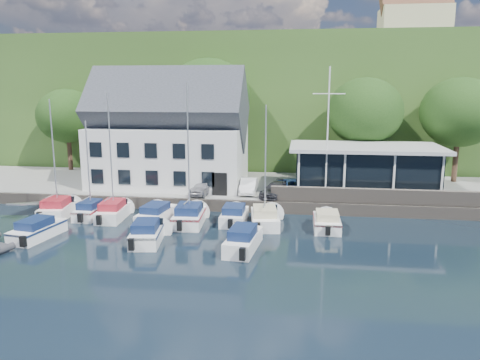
{
  "coord_description": "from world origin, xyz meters",
  "views": [
    {
      "loc": [
        5.4,
        -26.14,
        10.33
      ],
      "look_at": [
        0.73,
        9.0,
        3.13
      ],
      "focal_mm": 35.0,
      "sensor_mm": 36.0,
      "label": 1
    }
  ],
  "objects": [
    {
      "name": "car_dgrey",
      "position": [
        3.31,
        12.86,
        1.6
      ],
      "size": [
        2.96,
        4.42,
        1.19
      ],
      "primitive_type": "imported",
      "rotation": [
        0.0,
        0.0,
        -0.35
      ],
      "color": "#2A2B2F",
      "rests_on": "quay"
    },
    {
      "name": "hillside",
      "position": [
        0.0,
        62.0,
        8.0
      ],
      "size": [
        160.0,
        75.0,
        16.0
      ],
      "primitive_type": "cube",
      "color": "#2D4B1C",
      "rests_on": "ground"
    },
    {
      "name": "farmhouse",
      "position": [
        22.0,
        52.0,
        20.1
      ],
      "size": [
        10.4,
        7.0,
        8.2
      ],
      "primitive_type": null,
      "color": "beige",
      "rests_on": "hillside"
    },
    {
      "name": "tree_2",
      "position": [
        -4.45,
        22.74,
        7.07
      ],
      "size": [
        8.88,
        8.88,
        12.14
      ],
      "primitive_type": null,
      "color": "black",
      "rests_on": "quay"
    },
    {
      "name": "boat_r1_2",
      "position": [
        -9.15,
        7.81,
        4.53
      ],
      "size": [
        2.37,
        6.33,
        9.07
      ],
      "primitive_type": null,
      "rotation": [
        0.0,
        0.0,
        0.07
      ],
      "color": "white",
      "rests_on": "ground"
    },
    {
      "name": "quay_face",
      "position": [
        0.0,
        11.0,
        0.5
      ],
      "size": [
        60.0,
        0.3,
        1.0
      ],
      "primitive_type": "cube",
      "color": "#5F564C",
      "rests_on": "ground"
    },
    {
      "name": "boat_r1_1",
      "position": [
        -11.05,
        7.83,
        4.3
      ],
      "size": [
        1.87,
        5.16,
        8.6
      ],
      "primitive_type": null,
      "rotation": [
        0.0,
        0.0,
        -0.03
      ],
      "color": "white",
      "rests_on": "ground"
    },
    {
      "name": "quay",
      "position": [
        0.0,
        17.5,
        0.5
      ],
      "size": [
        60.0,
        13.0,
        1.0
      ],
      "primitive_type": "cube",
      "color": "gray",
      "rests_on": "ground"
    },
    {
      "name": "boat_r2_2",
      "position": [
        -4.68,
        2.63,
        0.77
      ],
      "size": [
        2.78,
        5.86,
        1.55
      ],
      "primitive_type": null,
      "rotation": [
        0.0,
        0.0,
        0.14
      ],
      "color": "white",
      "rests_on": "ground"
    },
    {
      "name": "tree_5",
      "position": [
        20.37,
        21.45,
        6.06
      ],
      "size": [
        7.41,
        7.41,
        10.12
      ],
      "primitive_type": null,
      "color": "black",
      "rests_on": "quay"
    },
    {
      "name": "ground",
      "position": [
        0.0,
        0.0,
        0.0
      ],
      "size": [
        180.0,
        180.0,
        0.0
      ],
      "primitive_type": "plane",
      "color": "black",
      "rests_on": "ground"
    },
    {
      "name": "boat_r1_6",
      "position": [
        2.81,
        7.49,
        4.5
      ],
      "size": [
        2.96,
        6.37,
        9.0
      ],
      "primitive_type": null,
      "rotation": [
        0.0,
        0.0,
        0.13
      ],
      "color": "white",
      "rests_on": "ground"
    },
    {
      "name": "harbor_building",
      "position": [
        -7.0,
        16.5,
        5.35
      ],
      "size": [
        14.4,
        8.2,
        8.7
      ],
      "primitive_type": null,
      "color": "silver",
      "rests_on": "quay"
    },
    {
      "name": "boat_r1_4",
      "position": [
        -2.87,
        7.15,
        4.79
      ],
      "size": [
        2.65,
        6.39,
        9.59
      ],
      "primitive_type": null,
      "rotation": [
        0.0,
        0.0,
        0.07
      ],
      "color": "white",
      "rests_on": "ground"
    },
    {
      "name": "gangway",
      "position": [
        -16.5,
        9.0,
        0.0
      ],
      "size": [
        1.2,
        6.0,
        1.4
      ],
      "primitive_type": null,
      "color": "#BCBDC1",
      "rests_on": "ground"
    },
    {
      "name": "boat_r1_0",
      "position": [
        -13.82,
        7.79,
        4.7
      ],
      "size": [
        2.97,
        6.06,
        9.41
      ],
      "primitive_type": null,
      "rotation": [
        0.0,
        0.0,
        0.14
      ],
      "color": "white",
      "rests_on": "ground"
    },
    {
      "name": "car_white",
      "position": [
        0.86,
        13.84,
        1.65
      ],
      "size": [
        1.45,
        3.96,
        1.3
      ],
      "primitive_type": "imported",
      "rotation": [
        0.0,
        0.0,
        0.02
      ],
      "color": "white",
      "rests_on": "quay"
    },
    {
      "name": "tree_1",
      "position": [
        -12.68,
        22.29,
        5.7
      ],
      "size": [
        6.87,
        6.87,
        9.39
      ],
      "primitive_type": null,
      "color": "black",
      "rests_on": "quay"
    },
    {
      "name": "flagpole",
      "position": [
        7.48,
        12.83,
        6.41
      ],
      "size": [
        2.6,
        0.2,
        10.82
      ],
      "primitive_type": null,
      "color": "silver",
      "rests_on": "quay"
    },
    {
      "name": "boat_r2_0",
      "position": [
        -12.46,
        2.54,
        0.72
      ],
      "size": [
        2.84,
        6.28,
        1.43
      ],
      "primitive_type": null,
      "rotation": [
        0.0,
        0.0,
        -0.15
      ],
      "color": "white",
      "rests_on": "ground"
    },
    {
      "name": "boat_r1_7",
      "position": [
        7.37,
        7.23,
        0.69
      ],
      "size": [
        2.1,
        5.34,
        1.38
      ],
      "primitive_type": null,
      "rotation": [
        0.0,
        0.0,
        0.01
      ],
      "color": "white",
      "rests_on": "ground"
    },
    {
      "name": "club_pavilion",
      "position": [
        11.0,
        16.0,
        3.05
      ],
      "size": [
        13.2,
        7.2,
        4.1
      ],
      "primitive_type": null,
      "color": "black",
      "rests_on": "quay"
    },
    {
      "name": "tree_4",
      "position": [
        11.5,
        21.44,
        6.06
      ],
      "size": [
        7.4,
        7.4,
        10.11
      ],
      "primitive_type": null,
      "color": "black",
      "rests_on": "quay"
    },
    {
      "name": "boat_r1_3",
      "position": [
        -5.61,
        7.61,
        0.7
      ],
      "size": [
        2.7,
        6.46,
        1.39
      ],
      "primitive_type": null,
      "rotation": [
        0.0,
        0.0,
        -0.12
      ],
      "color": "white",
      "rests_on": "ground"
    },
    {
      "name": "car_silver",
      "position": [
        -2.97,
        12.84,
        1.63
      ],
      "size": [
        2.37,
        3.94,
        1.25
      ],
      "primitive_type": "imported",
      "rotation": [
        0.0,
        0.0,
        -0.26
      ],
      "color": "#A4A4A9",
      "rests_on": "quay"
    },
    {
      "name": "car_blue",
      "position": [
        4.78,
        13.61,
        1.7
      ],
      "size": [
        2.71,
        4.41,
        1.41
      ],
      "primitive_type": "imported",
      "rotation": [
        0.0,
        0.0,
        0.28
      ],
      "color": "#2A4D83",
      "rests_on": "quay"
    },
    {
      "name": "tree_0",
      "position": [
        -20.33,
        22.73,
        5.48
      ],
      "size": [
        6.56,
        6.56,
        8.97
      ],
      "primitive_type": null,
      "color": "black",
      "rests_on": "quay"
    },
    {
      "name": "seawall",
      "position": [
        12.0,
        11.4,
        1.6
      ],
      "size": [
        18.0,
        0.5,
        1.2
      ],
      "primitive_type": "cube",
      "color": "#5F564C",
      "rests_on": "quay"
    },
    {
      "name": "boat_r2_3",
      "position": [
        1.85,
        2.14,
        0.78
      ],
      "size": [
        2.52,
        6.58,
        1.56
      ],
      "primitive_type": null,
      "rotation": [
        0.0,
        0.0,
        -0.11
      ],
      "color": "white",
      "rests_on": "ground"
    },
    {
      "name": "field_patch",
      "position": [
        8.0,
        70.0,
        16.15
      ],
      "size": [
        50.0,
        30.0,
        0.3
      ],
      "primitive_type": "cube",
      "color": "#5B6E37",
      "rests_on": "hillside"
    },
    {
      "name": "boat_r1_5",
      "position": [
        0.44,
        7.94,
        0.71
      ],
      "size": [
        2.0,
        5.48,
        1.42
      ],
      "primitive_type": null,
      "rotation": [
        0.0,
        0.0,
        -0.01
      ],
      "color": "white",
      "rests_on": "ground"
    }
  ]
}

